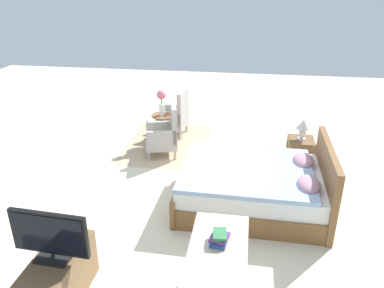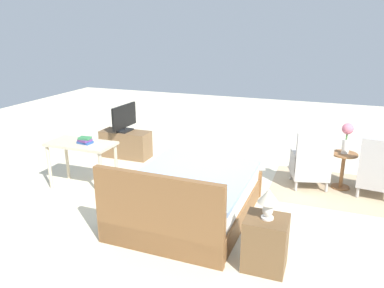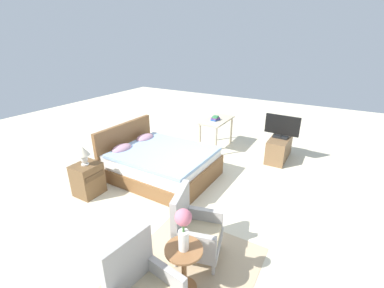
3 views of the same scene
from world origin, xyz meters
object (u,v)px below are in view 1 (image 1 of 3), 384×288
at_px(table_lamp, 303,127).
at_px(book_stack, 220,238).
at_px(flower_vase, 161,100).
at_px(tv_flatscreen, 50,236).
at_px(side_table, 162,126).
at_px(armchair_by_window_right, 164,135).
at_px(vanity_desk, 218,258).
at_px(nightstand, 299,155).
at_px(tv_stand, 58,280).
at_px(bed, 255,187).
at_px(armchair_by_window_left, 175,117).

distance_m(table_lamp, book_stack, 3.14).
relative_size(flower_vase, tv_flatscreen, 0.64).
bearing_deg(side_table, table_lamp, 72.51).
xyz_separation_m(armchair_by_window_right, vanity_desk, (3.33, 1.25, 0.25)).
relative_size(nightstand, table_lamp, 1.74).
xyz_separation_m(tv_stand, tv_flatscreen, (0.00, -0.00, 0.52)).
bearing_deg(bed, table_lamp, 148.10).
bearing_deg(armchair_by_window_left, side_table, -17.06).
bearing_deg(vanity_desk, book_stack, 177.07).
distance_m(flower_vase, book_stack, 3.98).
xyz_separation_m(flower_vase, nightstand, (0.77, 2.46, -0.58)).
bearing_deg(tv_flatscreen, nightstand, 140.79).
bearing_deg(book_stack, tv_flatscreen, -82.32).
bearing_deg(armchair_by_window_left, bed, 33.76).
bearing_deg(nightstand, tv_stand, -39.22).
distance_m(nightstand, table_lamp, 0.50).
distance_m(nightstand, book_stack, 3.18).
height_order(side_table, tv_flatscreen, tv_flatscreen).
distance_m(tv_stand, vanity_desk, 1.57).
bearing_deg(book_stack, side_table, -159.39).
height_order(nightstand, tv_stand, nightstand).
bearing_deg(table_lamp, armchair_by_window_right, -97.38).
bearing_deg(nightstand, tv_flatscreen, -39.21).
bearing_deg(armchair_by_window_right, book_stack, 21.11).
height_order(table_lamp, book_stack, table_lamp).
bearing_deg(nightstand, vanity_desk, -19.24).
bearing_deg(side_table, vanity_desk, 20.14).
height_order(flower_vase, table_lamp, flower_vase).
bearing_deg(nightstand, bed, -31.88).
height_order(bed, tv_stand, bed).
relative_size(armchair_by_window_left, tv_flatscreen, 1.23).
distance_m(armchair_by_window_right, flower_vase, 0.70).
bearing_deg(armchair_by_window_right, bed, 48.12).
height_order(flower_vase, nightstand, flower_vase).
distance_m(bed, vanity_desk, 1.96).
bearing_deg(side_table, nightstand, 72.50).
distance_m(flower_vase, vanity_desk, 4.07).
bearing_deg(flower_vase, armchair_by_window_left, 162.94).
xyz_separation_m(table_lamp, book_stack, (2.95, -1.06, 0.00)).
xyz_separation_m(side_table, nightstand, (0.77, 2.46, -0.08)).
bearing_deg(nightstand, table_lamp, 90.00).
relative_size(bed, flower_vase, 4.18).
distance_m(armchair_by_window_left, nightstand, 2.63).
relative_size(tv_stand, vanity_desk, 0.92).
relative_size(side_table, flower_vase, 1.21).
distance_m(nightstand, vanity_desk, 3.23).
xyz_separation_m(nightstand, vanity_desk, (3.04, -1.06, 0.34)).
bearing_deg(table_lamp, armchair_by_window_left, -118.58).
bearing_deg(book_stack, nightstand, 160.34).
bearing_deg(tv_stand, tv_flatscreen, -3.28).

